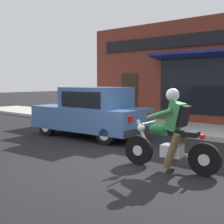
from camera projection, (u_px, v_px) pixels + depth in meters
The scene contains 6 objects.
ground_plane at pixel (108, 165), 6.55m from camera, with size 80.00×80.00×0.00m, color black.
sidewalk_curb at pixel (140, 124), 12.39m from camera, with size 2.60×22.00×0.14m, color #ADAAA3.
storefront_building at pixel (183, 72), 12.65m from camera, with size 1.25×9.27×4.20m.
motorcycle_with_rider at pixel (171, 136), 6.12m from camera, with size 0.63×2.02×1.62m.
car_hatchback at pixel (92, 113), 9.79m from camera, with size 1.92×3.89×1.57m.
fire_hydrant at pixel (86, 107), 14.19m from camera, with size 0.36×0.24×0.88m.
Camera 1 is at (-4.75, -4.30, 1.76)m, focal length 50.00 mm.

